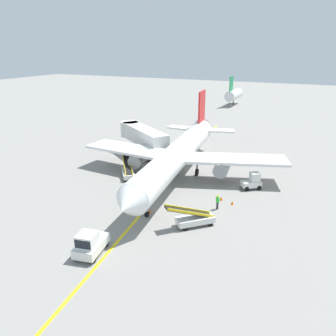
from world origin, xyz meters
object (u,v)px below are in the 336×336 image
(baggage_tug_near_wing, at_px, (252,182))
(belt_loader_aft_hold, at_px, (194,218))
(jet_bridge, at_px, (141,135))
(safety_cone_wingtip_left, at_px, (150,211))
(pushback_tug, at_px, (90,244))
(belt_loader_forward_hold, at_px, (128,172))
(airliner, at_px, (179,153))
(safety_cone_wingtip_right, at_px, (221,198))
(ground_crew_marshaller, at_px, (218,201))
(ground_crew_wing_walker, at_px, (136,193))
(safety_cone_nose_left, at_px, (232,203))
(safety_cone_nose_right, at_px, (126,167))
(safety_cone_tail_area, at_px, (252,174))

(baggage_tug_near_wing, xyz_separation_m, belt_loader_aft_hold, (-3.13, -11.91, -0.15))
(jet_bridge, distance_m, safety_cone_wingtip_left, 20.93)
(pushback_tug, distance_m, belt_loader_aft_hold, 10.51)
(belt_loader_forward_hold, distance_m, safety_cone_wingtip_left, 11.37)
(airliner, height_order, safety_cone_wingtip_right, airliner)
(baggage_tug_near_wing, distance_m, safety_cone_wingtip_left, 14.23)
(ground_crew_marshaller, height_order, ground_crew_wing_walker, same)
(ground_crew_marshaller, xyz_separation_m, safety_cone_wingtip_left, (-6.25, -4.05, -0.69))
(baggage_tug_near_wing, relative_size, safety_cone_nose_left, 6.12)
(safety_cone_wingtip_right, bearing_deg, safety_cone_nose_right, 164.17)
(belt_loader_forward_hold, distance_m, belt_loader_aft_hold, 15.73)
(belt_loader_aft_hold, height_order, safety_cone_nose_right, belt_loader_aft_hold)
(safety_cone_nose_left, height_order, safety_cone_wingtip_right, same)
(jet_bridge, relative_size, pushback_tug, 3.04)
(ground_crew_wing_walker, bearing_deg, belt_loader_forward_hold, 128.67)
(baggage_tug_near_wing, bearing_deg, ground_crew_marshaller, -106.28)
(airliner, height_order, safety_cone_tail_area, airliner)
(baggage_tug_near_wing, height_order, ground_crew_marshaller, baggage_tug_near_wing)
(safety_cone_nose_left, relative_size, safety_cone_nose_right, 1.00)
(pushback_tug, relative_size, belt_loader_forward_hold, 0.82)
(belt_loader_forward_hold, bearing_deg, baggage_tug_near_wing, 11.19)
(ground_crew_marshaller, distance_m, safety_cone_wingtip_left, 7.49)
(belt_loader_aft_hold, height_order, ground_crew_marshaller, belt_loader_aft_hold)
(safety_cone_nose_left, bearing_deg, belt_loader_aft_hold, -108.71)
(jet_bridge, bearing_deg, safety_cone_wingtip_left, -57.65)
(safety_cone_wingtip_right, bearing_deg, baggage_tug_near_wing, 63.79)
(belt_loader_aft_hold, distance_m, ground_crew_marshaller, 4.63)
(jet_bridge, bearing_deg, belt_loader_aft_hold, -47.65)
(ground_crew_wing_walker, bearing_deg, safety_cone_wingtip_right, 25.05)
(jet_bridge, bearing_deg, airliner, -33.70)
(airliner, relative_size, safety_cone_tail_area, 80.25)
(belt_loader_aft_hold, bearing_deg, belt_loader_forward_hold, 146.39)
(baggage_tug_near_wing, bearing_deg, safety_cone_wingtip_right, -116.21)
(baggage_tug_near_wing, relative_size, belt_loader_aft_hold, 0.61)
(jet_bridge, distance_m, safety_cone_nose_left, 22.07)
(pushback_tug, xyz_separation_m, safety_cone_tail_area, (8.41, 24.92, -0.77))
(safety_cone_wingtip_right, height_order, safety_cone_tail_area, same)
(airliner, distance_m, safety_cone_tail_area, 10.72)
(safety_cone_nose_left, bearing_deg, safety_cone_wingtip_left, -141.64)
(ground_crew_wing_walker, xyz_separation_m, safety_cone_nose_right, (-6.76, 8.68, -0.69))
(jet_bridge, distance_m, safety_cone_nose_right, 7.43)
(belt_loader_forward_hold, relative_size, ground_crew_wing_walker, 2.78)
(airliner, height_order, belt_loader_aft_hold, airliner)
(baggage_tug_near_wing, bearing_deg, jet_bridge, 162.84)
(safety_cone_nose_left, bearing_deg, safety_cone_wingtip_right, 158.18)
(ground_crew_marshaller, height_order, safety_cone_nose_left, ground_crew_marshaller)
(pushback_tug, distance_m, safety_cone_nose_right, 21.80)
(belt_loader_aft_hold, height_order, safety_cone_wingtip_right, belt_loader_aft_hold)
(safety_cone_nose_right, bearing_deg, ground_crew_wing_walker, -52.07)
(safety_cone_nose_right, bearing_deg, airliner, 0.97)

